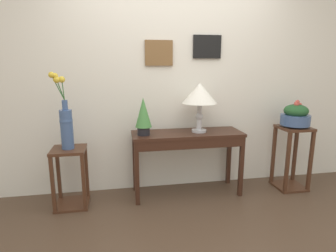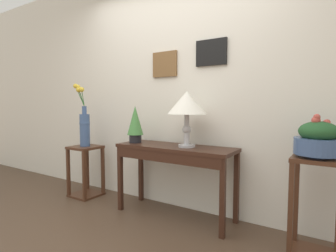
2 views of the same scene
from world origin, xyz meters
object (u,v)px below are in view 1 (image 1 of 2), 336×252
at_px(table_lamp, 200,95).
at_px(flower_vase_tall_left, 66,122).
at_px(planter_bowl_wide_right, 296,116).
at_px(pedestal_stand_left, 71,178).
at_px(pedestal_stand_right, 291,158).
at_px(console_table, 188,142).
at_px(potted_plant_on_console, 143,115).

xyz_separation_m(table_lamp, flower_vase_tall_left, (-1.41, -0.07, -0.24)).
distance_m(table_lamp, planter_bowl_wide_right, 1.17).
distance_m(pedestal_stand_left, planter_bowl_wide_right, 2.61).
height_order(table_lamp, pedestal_stand_left, table_lamp).
relative_size(flower_vase_tall_left, pedestal_stand_right, 1.01).
xyz_separation_m(console_table, potted_plant_on_console, (-0.49, -0.01, 0.32)).
bearing_deg(console_table, table_lamp, 10.28).
distance_m(potted_plant_on_console, flower_vase_tall_left, 0.79).
bearing_deg(pedestal_stand_left, table_lamp, 2.80).
distance_m(table_lamp, potted_plant_on_console, 0.66).
height_order(potted_plant_on_console, flower_vase_tall_left, flower_vase_tall_left).
relative_size(potted_plant_on_console, pedestal_stand_left, 0.64).
height_order(flower_vase_tall_left, pedestal_stand_right, flower_vase_tall_left).
bearing_deg(console_table, planter_bowl_wide_right, -2.49).
bearing_deg(flower_vase_tall_left, potted_plant_on_console, 2.98).
height_order(potted_plant_on_console, planter_bowl_wide_right, potted_plant_on_console).
bearing_deg(table_lamp, potted_plant_on_console, -177.14).
distance_m(pedestal_stand_left, pedestal_stand_right, 2.54).
bearing_deg(potted_plant_on_console, planter_bowl_wide_right, -1.58).
height_order(potted_plant_on_console, pedestal_stand_left, potted_plant_on_console).
height_order(console_table, table_lamp, table_lamp).
bearing_deg(pedestal_stand_left, pedestal_stand_right, -0.24).
distance_m(pedestal_stand_right, planter_bowl_wide_right, 0.51).
height_order(table_lamp, pedestal_stand_right, table_lamp).
relative_size(console_table, pedestal_stand_right, 1.61).
relative_size(table_lamp, pedestal_stand_right, 0.72).
bearing_deg(potted_plant_on_console, pedestal_stand_left, -177.26).
height_order(table_lamp, flower_vase_tall_left, flower_vase_tall_left).
bearing_deg(potted_plant_on_console, table_lamp, 2.86).
bearing_deg(planter_bowl_wide_right, table_lamp, 175.98).
relative_size(table_lamp, pedestal_stand_left, 0.86).
xyz_separation_m(table_lamp, planter_bowl_wide_right, (1.14, -0.08, -0.25)).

